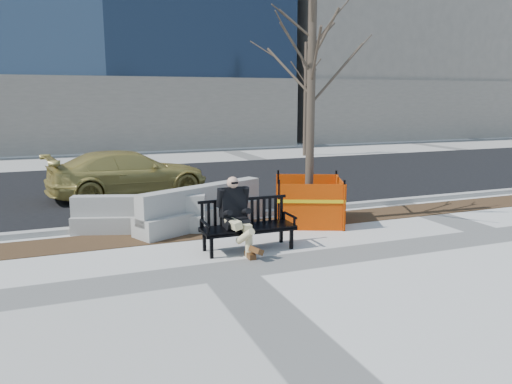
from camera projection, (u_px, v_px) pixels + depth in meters
ground at (226, 270)px, 8.71m from camera, size 120.00×120.00×0.00m
mulch_strip at (189, 233)px, 11.09m from camera, size 40.00×1.20×0.02m
asphalt_street at (144, 187)px, 16.76m from camera, size 60.00×10.40×0.01m
curb at (179, 221)px, 11.95m from camera, size 60.00×0.25×0.12m
bench at (248, 250)px, 9.88m from camera, size 1.88×0.68×1.00m
seated_man at (235, 251)px, 9.84m from camera, size 0.63×1.04×1.46m
tree_fence at (308, 223)px, 12.01m from camera, size 3.03×3.03×5.77m
sedan at (130, 196)px, 15.18m from camera, size 4.98×2.63×1.38m
jersey_barrier_left at (140, 232)px, 11.20m from camera, size 2.93×1.45×0.83m
jersey_barrier_right at (203, 226)px, 11.67m from camera, size 3.35×2.00×0.97m
far_tree_right at (305, 155)px, 25.55m from camera, size 2.35×2.35×6.01m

